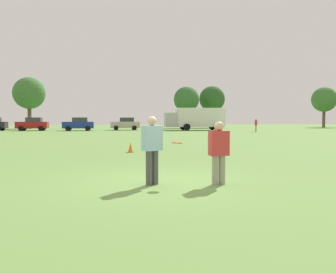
{
  "coord_description": "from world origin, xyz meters",
  "views": [
    {
      "loc": [
        -1.36,
        -9.14,
        1.65
      ],
      "look_at": [
        0.55,
        2.56,
        1.06
      ],
      "focal_mm": 38.41,
      "sensor_mm": 36.0,
      "label": 1
    }
  ],
  "objects_px": {
    "parked_car_center": "(33,124)",
    "parked_car_near_right": "(125,124)",
    "player_thrower": "(152,146)",
    "parked_car_mid_right": "(79,124)",
    "traffic_cone": "(130,148)",
    "bystander_sideline_watcher": "(256,124)",
    "frisbee": "(177,143)",
    "player_defender": "(219,149)",
    "box_truck": "(196,118)"
  },
  "relations": [
    {
      "from": "player_thrower",
      "to": "parked_car_near_right",
      "type": "distance_m",
      "value": 43.72
    },
    {
      "from": "player_thrower",
      "to": "parked_car_mid_right",
      "type": "relative_size",
      "value": 0.41
    },
    {
      "from": "player_defender",
      "to": "traffic_cone",
      "type": "height_order",
      "value": "player_defender"
    },
    {
      "from": "frisbee",
      "to": "bystander_sideline_watcher",
      "type": "distance_m",
      "value": 37.81
    },
    {
      "from": "traffic_cone",
      "to": "bystander_sideline_watcher",
      "type": "relative_size",
      "value": 0.28
    },
    {
      "from": "parked_car_mid_right",
      "to": "frisbee",
      "type": "bearing_deg",
      "value": -82.07
    },
    {
      "from": "traffic_cone",
      "to": "bystander_sideline_watcher",
      "type": "bearing_deg",
      "value": 55.68
    },
    {
      "from": "player_thrower",
      "to": "parked_car_mid_right",
      "type": "xyz_separation_m",
      "value": [
        -5.24,
        42.08,
        -0.04
      ]
    },
    {
      "from": "parked_car_center",
      "to": "parked_car_near_right",
      "type": "xyz_separation_m",
      "value": [
        12.81,
        0.39,
        0.0
      ]
    },
    {
      "from": "traffic_cone",
      "to": "parked_car_center",
      "type": "height_order",
      "value": "parked_car_center"
    },
    {
      "from": "frisbee",
      "to": "parked_car_near_right",
      "type": "height_order",
      "value": "parked_car_near_right"
    },
    {
      "from": "frisbee",
      "to": "parked_car_center",
      "type": "height_order",
      "value": "parked_car_center"
    },
    {
      "from": "player_thrower",
      "to": "parked_car_near_right",
      "type": "height_order",
      "value": "parked_car_near_right"
    },
    {
      "from": "bystander_sideline_watcher",
      "to": "parked_car_center",
      "type": "bearing_deg",
      "value": 161.98
    },
    {
      "from": "parked_car_mid_right",
      "to": "bystander_sideline_watcher",
      "type": "xyz_separation_m",
      "value": [
        22.4,
        -8.11,
        0.03
      ]
    },
    {
      "from": "player_defender",
      "to": "traffic_cone",
      "type": "distance_m",
      "value": 9.19
    },
    {
      "from": "player_defender",
      "to": "bystander_sideline_watcher",
      "type": "bearing_deg",
      "value": 65.6
    },
    {
      "from": "parked_car_mid_right",
      "to": "parked_car_near_right",
      "type": "distance_m",
      "value": 6.69
    },
    {
      "from": "traffic_cone",
      "to": "parked_car_near_right",
      "type": "bearing_deg",
      "value": 87.91
    },
    {
      "from": "bystander_sideline_watcher",
      "to": "traffic_cone",
      "type": "bearing_deg",
      "value": -124.32
    },
    {
      "from": "parked_car_center",
      "to": "frisbee",
      "type": "bearing_deg",
      "value": -74.29
    },
    {
      "from": "parked_car_center",
      "to": "bystander_sideline_watcher",
      "type": "height_order",
      "value": "parked_car_center"
    },
    {
      "from": "frisbee",
      "to": "player_thrower",
      "type": "bearing_deg",
      "value": 176.32
    },
    {
      "from": "player_thrower",
      "to": "parked_car_near_right",
      "type": "bearing_deg",
      "value": 88.37
    },
    {
      "from": "parked_car_near_right",
      "to": "bystander_sideline_watcher",
      "type": "relative_size",
      "value": 2.5
    },
    {
      "from": "parked_car_center",
      "to": "parked_car_near_right",
      "type": "distance_m",
      "value": 12.82
    },
    {
      "from": "parked_car_mid_right",
      "to": "box_truck",
      "type": "bearing_deg",
      "value": -2.04
    },
    {
      "from": "bystander_sideline_watcher",
      "to": "player_thrower",
      "type": "bearing_deg",
      "value": -116.8
    },
    {
      "from": "parked_car_center",
      "to": "parked_car_mid_right",
      "type": "bearing_deg",
      "value": -10.99
    },
    {
      "from": "frisbee",
      "to": "box_truck",
      "type": "bearing_deg",
      "value": 75.71
    },
    {
      "from": "box_truck",
      "to": "parked_car_mid_right",
      "type": "bearing_deg",
      "value": 177.96
    },
    {
      "from": "player_defender",
      "to": "frisbee",
      "type": "distance_m",
      "value": 1.06
    },
    {
      "from": "player_thrower",
      "to": "player_defender",
      "type": "height_order",
      "value": "player_thrower"
    },
    {
      "from": "parked_car_near_right",
      "to": "player_thrower",
      "type": "bearing_deg",
      "value": -91.63
    },
    {
      "from": "player_defender",
      "to": "frisbee",
      "type": "bearing_deg",
      "value": 169.7
    },
    {
      "from": "parked_car_near_right",
      "to": "bystander_sideline_watcher",
      "type": "xyz_separation_m",
      "value": [
        15.91,
        -9.74,
        0.03
      ]
    },
    {
      "from": "frisbee",
      "to": "parked_car_center",
      "type": "bearing_deg",
      "value": 105.71
    },
    {
      "from": "bystander_sideline_watcher",
      "to": "frisbee",
      "type": "bearing_deg",
      "value": -115.93
    },
    {
      "from": "parked_car_near_right",
      "to": "parked_car_center",
      "type": "bearing_deg",
      "value": -178.23
    },
    {
      "from": "player_thrower",
      "to": "box_truck",
      "type": "xyz_separation_m",
      "value": [
        11.2,
        41.49,
        0.79
      ]
    },
    {
      "from": "player_thrower",
      "to": "parked_car_near_right",
      "type": "xyz_separation_m",
      "value": [
        1.24,
        43.7,
        -0.04
      ]
    },
    {
      "from": "frisbee",
      "to": "player_defender",
      "type": "bearing_deg",
      "value": -10.3
    },
    {
      "from": "player_defender",
      "to": "bystander_sideline_watcher",
      "type": "xyz_separation_m",
      "value": [
        15.51,
        34.19,
        0.07
      ]
    },
    {
      "from": "parked_car_mid_right",
      "to": "parked_car_center",
      "type": "bearing_deg",
      "value": 169.01
    },
    {
      "from": "traffic_cone",
      "to": "box_truck",
      "type": "bearing_deg",
      "value": 71.04
    },
    {
      "from": "parked_car_center",
      "to": "traffic_cone",
      "type": "bearing_deg",
      "value": -71.52
    },
    {
      "from": "player_thrower",
      "to": "traffic_cone",
      "type": "height_order",
      "value": "player_thrower"
    },
    {
      "from": "traffic_cone",
      "to": "player_thrower",
      "type": "bearing_deg",
      "value": -89.78
    },
    {
      "from": "box_truck",
      "to": "player_thrower",
      "type": "bearing_deg",
      "value": -105.11
    },
    {
      "from": "parked_car_center",
      "to": "parked_car_near_right",
      "type": "relative_size",
      "value": 1.0
    }
  ]
}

